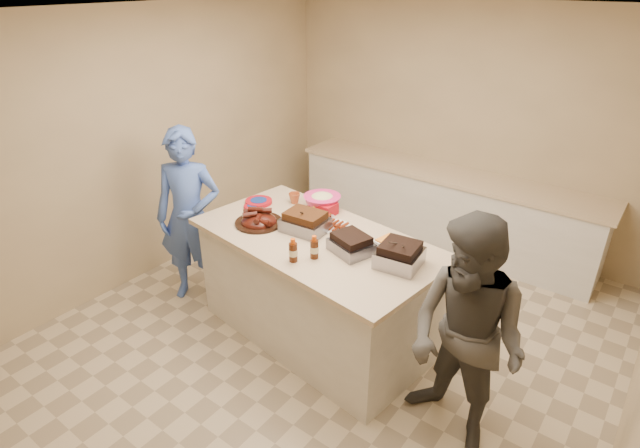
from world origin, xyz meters
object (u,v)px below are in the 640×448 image
Objects in this scene: guest_blue at (200,293)px; rib_platter at (259,224)px; mustard_bottle at (314,217)px; guest_gray at (450,433)px; bbq_bottle_b at (293,261)px; coleslaw_bowl at (322,210)px; bbq_bottle_a at (314,258)px; roasting_pan at (399,265)px; island at (317,333)px; plastic_cup at (295,203)px.

rib_platter is at bearing -23.82° from guest_blue.
rib_platter is 0.49m from mustard_bottle.
guest_gray is (1.68, -0.60, -0.99)m from mustard_bottle.
bbq_bottle_b is at bearing -63.95° from mustard_bottle.
coleslaw_bowl is 0.87m from bbq_bottle_a.
coleslaw_bowl is (-1.03, 0.44, 0.00)m from roasting_pan.
island is 6.14× the size of coleslaw_bowl.
mustard_bottle is at bearing -79.06° from coleslaw_bowl.
rib_platter is 2.22m from guest_gray.
guest_blue is at bearing -140.30° from plastic_cup.
coleslaw_bowl is 3.15× the size of plastic_cup.
bbq_bottle_a reaches higher than guest_gray.
guest_gray is at bearing -19.57° from mustard_bottle.
guest_gray is at bearing -19.85° from plastic_cup.
guest_blue is (-2.10, -0.24, -0.99)m from roasting_pan.
mustard_bottle is 2.04m from guest_gray.
island reaches higher than guest_gray.
bbq_bottle_b reaches higher than rib_platter.
coleslaw_bowl is 2.12m from guest_gray.
bbq_bottle_a is at bearing 53.95° from bbq_bottle_b.
plastic_cup is at bearing 93.19° from rib_platter.
coleslaw_bowl is 3.21× the size of mustard_bottle.
rib_platter is at bearing 154.50° from bbq_bottle_b.
island is at bearing 174.61° from roasting_pan.
bbq_bottle_a is 0.11× the size of guest_gray.
mustard_bottle is at bearing -21.27° from plastic_cup.
mustard_bottle is (-1.00, 0.27, 0.00)m from roasting_pan.
island reaches higher than guest_blue.
rib_platter is 2.18× the size of bbq_bottle_b.
mustard_bottle is 1.56m from guest_blue.
guest_blue is at bearing 172.55° from bbq_bottle_b.
rib_platter reaches higher than plastic_cup.
bbq_bottle_b is (0.09, -0.41, 0.99)m from island.
guest_blue is at bearing -163.28° from guest_gray.
plastic_cup is at bearing 151.53° from island.
plastic_cup is (-0.67, 0.82, 0.00)m from bbq_bottle_b.
coleslaw_bowl is at bearing 150.39° from roasting_pan.
roasting_pan is 2.33m from guest_blue.
coleslaw_bowl reaches higher than rib_platter.
coleslaw_bowl reaches higher than bbq_bottle_b.
plastic_cup reaches higher than guest_gray.
guest_gray is (2.01, -0.72, -0.99)m from plastic_cup.
bbq_bottle_a is 1.73× the size of plastic_cup.
coleslaw_bowl reaches higher than mustard_bottle.
bbq_bottle_b is 0.77m from mustard_bottle.
bbq_bottle_a reaches higher than mustard_bottle.
island is 1.21× the size of guest_blue.
bbq_bottle_b is 0.11× the size of guest_gray.
guest_gray is (1.24, -0.03, -0.99)m from bbq_bottle_a.
roasting_pan is 0.64m from bbq_bottle_a.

